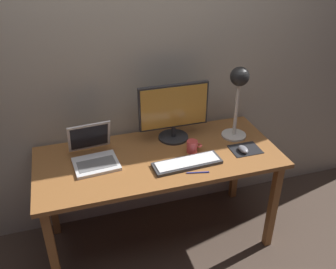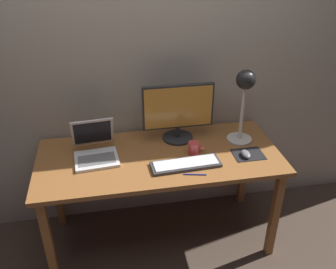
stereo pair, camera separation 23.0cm
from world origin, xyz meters
name	(u,v)px [view 1 (the left image)]	position (x,y,z in m)	size (l,w,h in m)	color
ground_plane	(160,237)	(0.00, 0.00, 0.00)	(4.80, 4.80, 0.00)	#47382D
back_wall	(142,55)	(0.00, 0.40, 1.30)	(4.80, 0.06, 2.60)	#B2A893
desk	(159,166)	(0.00, 0.00, 0.66)	(1.60, 0.70, 0.74)	#935B2D
monitor	(174,110)	(0.16, 0.19, 0.96)	(0.49, 0.21, 0.41)	#28282B
keyboard_main	(187,163)	(0.14, -0.15, 0.75)	(0.45, 0.16, 0.03)	#38383A
laptop	(93,151)	(-0.41, 0.08, 0.81)	(0.30, 0.34, 0.24)	silver
desk_lamp	(238,89)	(0.59, 0.09, 1.10)	(0.18, 0.18, 0.52)	beige
mousepad	(245,149)	(0.58, -0.10, 0.74)	(0.20, 0.16, 0.00)	black
mouse	(243,149)	(0.55, -0.12, 0.76)	(0.06, 0.10, 0.03)	slate
coffee_mug	(192,146)	(0.23, -0.02, 0.78)	(0.11, 0.07, 0.08)	#CC3F3F
pen	(198,173)	(0.18, -0.26, 0.74)	(0.01, 0.01, 0.14)	#2633A5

